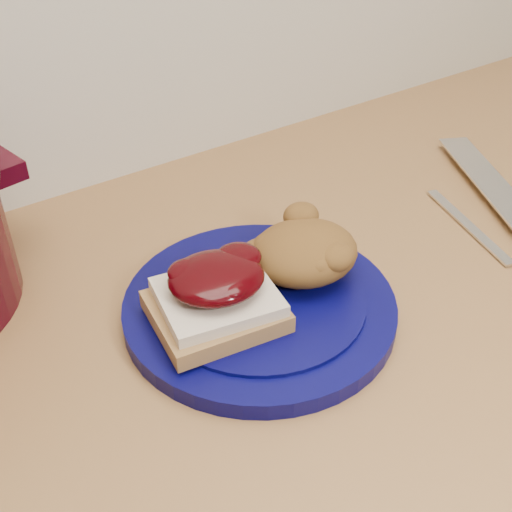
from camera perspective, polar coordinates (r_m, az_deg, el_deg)
plate at (r=0.59m, az=0.32°, el=-4.53°), size 0.30×0.30×0.02m
sandwich at (r=0.55m, az=-3.56°, el=-3.51°), size 0.12×0.11×0.05m
stuffing_mound at (r=0.60m, az=4.32°, el=0.33°), size 0.12×0.11×0.05m
butter_knife at (r=0.75m, az=18.33°, el=2.63°), size 0.06×0.15×0.00m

